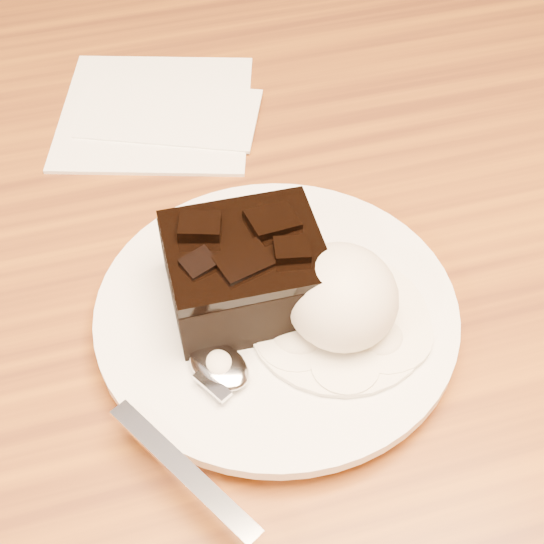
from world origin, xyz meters
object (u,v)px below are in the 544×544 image
object	(u,v)px
dining_table	(195,501)
spoon	(219,368)
plate	(277,316)
brownie	(245,275)
napkin	(155,110)
ice_cream_scoop	(341,297)

from	to	relation	value
dining_table	spoon	bearing A→B (deg)	-81.47
plate	spoon	world-z (taller)	spoon
brownie	napkin	xyz separation A→B (m)	(-0.02, 0.22, -0.04)
spoon	napkin	distance (m)	0.27
brownie	plate	bearing A→B (deg)	-38.96
dining_table	plate	xyz separation A→B (m)	(0.06, -0.08, 0.38)
dining_table	plate	distance (m)	0.40
napkin	plate	bearing A→B (deg)	-82.09
brownie	spoon	distance (m)	0.06
brownie	napkin	distance (m)	0.22
plate	brownie	size ratio (longest dim) A/B	2.47
ice_cream_scoop	napkin	world-z (taller)	ice_cream_scoop
brownie	napkin	bearing A→B (deg)	94.33
napkin	spoon	bearing A→B (deg)	-92.60
dining_table	spoon	world-z (taller)	spoon
plate	ice_cream_scoop	xyz separation A→B (m)	(0.03, -0.02, 0.03)
dining_table	brownie	world-z (taller)	brownie
spoon	ice_cream_scoop	bearing A→B (deg)	-18.46
plate	brownie	distance (m)	0.04
spoon	napkin	bearing A→B (deg)	57.78
plate	spoon	bearing A→B (deg)	-140.71
dining_table	napkin	size ratio (longest dim) A/B	7.99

